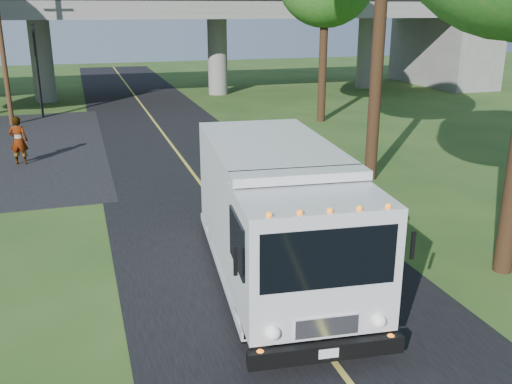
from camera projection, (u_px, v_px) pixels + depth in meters
name	position (u px, v px, depth m)	size (l,w,h in m)	color
ground	(308.00, 327.00, 11.38)	(120.00, 120.00, 0.00)	#28491A
road	(202.00, 185.00, 20.46)	(7.00, 90.00, 0.02)	black
lane_line	(202.00, 185.00, 20.45)	(0.12, 90.00, 0.01)	gold
overpass	(132.00, 31.00, 39.03)	(54.00, 10.00, 7.30)	slate
traffic_signal	(37.00, 61.00, 32.30)	(0.18, 0.22, 5.20)	black
utility_pole	(1.00, 38.00, 29.63)	(1.60, 0.26, 9.00)	#472D19
step_van	(277.00, 211.00, 12.85)	(3.47, 7.72, 3.14)	silver
pedestrian	(19.00, 141.00, 22.94)	(0.72, 0.47, 1.98)	gray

